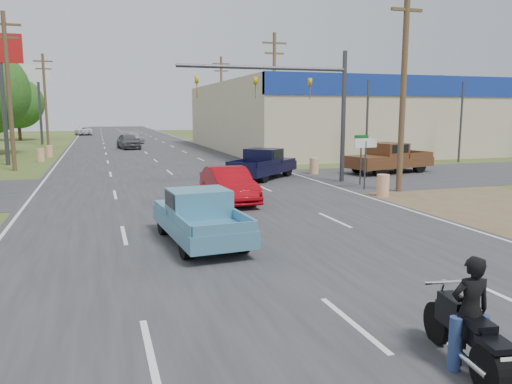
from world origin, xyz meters
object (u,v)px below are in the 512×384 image
object	(u,v)px
distant_car_grey	(128,141)
distant_car_white	(83,131)
brown_pickup	(388,158)
distant_car_silver	(133,137)
red_convertible	(229,185)
motorcycle	(471,340)
blue_pickup	(199,216)
rider	(470,317)
navy_pickup	(264,164)

from	to	relation	value
distant_car_grey	distant_car_white	xyz separation A→B (m)	(-5.27, 34.40, -0.09)
brown_pickup	distant_car_white	world-z (taller)	brown_pickup
distant_car_silver	red_convertible	bearing A→B (deg)	-97.22
red_convertible	distant_car_silver	size ratio (longest dim) A/B	0.89
motorcycle	blue_pickup	bearing A→B (deg)	114.09
distant_car_silver	distant_car_white	size ratio (longest dim) A/B	1.00
distant_car_white	rider	bearing A→B (deg)	86.29
red_convertible	brown_pickup	distance (m)	13.88
distant_car_silver	distant_car_grey	bearing A→B (deg)	-104.96
navy_pickup	distant_car_grey	bearing A→B (deg)	148.37
motorcycle	red_convertible	bearing A→B (deg)	98.21
distant_car_silver	rider	bearing A→B (deg)	-97.70
distant_car_white	brown_pickup	bearing A→B (deg)	98.99
distant_car_grey	brown_pickup	bearing A→B (deg)	-70.01
distant_car_grey	motorcycle	bearing A→B (deg)	-96.02
motorcycle	rider	xyz separation A→B (m)	(0.01, 0.06, 0.32)
rider	navy_pickup	xyz separation A→B (m)	(3.94, 21.40, 0.04)
navy_pickup	distant_car_white	world-z (taller)	navy_pickup
rider	distant_car_white	bearing A→B (deg)	-76.20
red_convertible	motorcycle	world-z (taller)	red_convertible
red_convertible	motorcycle	xyz separation A→B (m)	(-0.12, -14.62, -0.23)
brown_pickup	distant_car_silver	distance (m)	38.37
blue_pickup	distant_car_grey	distance (m)	39.20
brown_pickup	distant_car_grey	xyz separation A→B (m)	(-14.20, 26.18, -0.17)
navy_pickup	distant_car_grey	distance (m)	26.96
motorcycle	distant_car_grey	bearing A→B (deg)	101.16
rider	distant_car_white	world-z (taller)	rider
navy_pickup	distant_car_silver	world-z (taller)	navy_pickup
rider	brown_pickup	bearing A→B (deg)	-110.75
distant_car_grey	distant_car_white	world-z (taller)	distant_car_grey
red_convertible	distant_car_silver	xyz separation A→B (m)	(-1.09, 42.99, -0.01)
motorcycle	distant_car_silver	xyz separation A→B (m)	(-0.97, 57.61, 0.22)
red_convertible	distant_car_white	bearing A→B (deg)	94.96
motorcycle	rider	distance (m)	0.33
motorcycle	brown_pickup	distance (m)	24.74
rider	navy_pickup	distance (m)	21.76
blue_pickup	distant_car_grey	bearing A→B (deg)	84.89
distant_car_grey	red_convertible	bearing A→B (deg)	-94.72
red_convertible	rider	bearing A→B (deg)	-91.78
brown_pickup	distant_car_white	distance (m)	63.64
motorcycle	brown_pickup	world-z (taller)	brown_pickup
distant_car_grey	rider	bearing A→B (deg)	-96.01
distant_car_white	red_convertible	bearing A→B (deg)	87.48
rider	navy_pickup	bearing A→B (deg)	-91.75
navy_pickup	distant_car_silver	bearing A→B (deg)	143.24
distant_car_silver	distant_car_white	world-z (taller)	distant_car_silver
rider	distant_car_silver	bearing A→B (deg)	-80.33
rider	distant_car_grey	size ratio (longest dim) A/B	0.36
blue_pickup	distant_car_silver	distance (m)	49.10
rider	red_convertible	bearing A→B (deg)	-81.75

